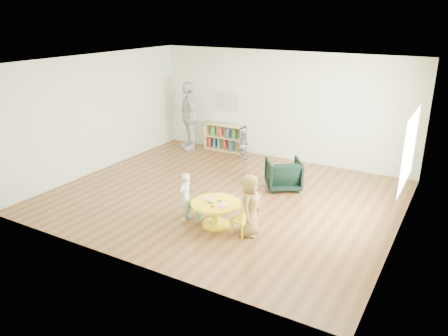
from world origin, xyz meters
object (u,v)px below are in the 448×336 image
(bookshelf, at_px, (225,138))
(toddler, at_px, (243,144))
(activity_table, at_px, (216,210))
(child_right, at_px, (250,205))
(kid_chair_left, at_px, (192,203))
(child_left, at_px, (185,197))
(armchair, at_px, (283,174))
(adult_caretaker, at_px, (189,116))
(kid_chair_right, at_px, (244,220))

(bookshelf, relative_size, toddler, 1.60)
(activity_table, distance_m, child_right, 0.73)
(activity_table, distance_m, bookshelf, 4.63)
(kid_chair_left, distance_m, bookshelf, 4.33)
(activity_table, relative_size, toddler, 1.21)
(child_right, height_order, toddler, child_right)
(activity_table, relative_size, child_left, 0.98)
(kid_chair_left, xyz_separation_m, armchair, (0.95, 2.19, 0.05))
(bookshelf, relative_size, child_right, 1.07)
(kid_chair_left, distance_m, adult_caretaker, 4.51)
(armchair, bearing_deg, child_left, 32.54)
(kid_chair_right, distance_m, child_right, 0.28)
(toddler, distance_m, adult_caretaker, 1.83)
(kid_chair_right, distance_m, armchair, 2.35)
(activity_table, bearing_deg, adult_caretaker, 129.97)
(bookshelf, bearing_deg, activity_table, -62.17)
(child_left, bearing_deg, toddler, -169.73)
(child_right, bearing_deg, bookshelf, 25.99)
(kid_chair_right, xyz_separation_m, child_left, (-1.24, 0.01, 0.16))
(bookshelf, relative_size, adult_caretaker, 0.63)
(kid_chair_right, distance_m, toddler, 4.31)
(activity_table, xyz_separation_m, armchair, (0.38, 2.26, 0.02))
(kid_chair_right, relative_size, adult_caretaker, 0.29)
(kid_chair_left, bearing_deg, adult_caretaker, -165.22)
(bookshelf, bearing_deg, kid_chair_left, -68.47)
(child_right, bearing_deg, adult_caretaker, 36.79)
(kid_chair_right, bearing_deg, kid_chair_left, 98.55)
(kid_chair_left, distance_m, armchair, 2.39)
(kid_chair_left, xyz_separation_m, child_right, (1.26, -0.07, 0.27))
(armchair, bearing_deg, child_right, 63.54)
(toddler, bearing_deg, kid_chair_left, 106.75)
(kid_chair_right, bearing_deg, bookshelf, 49.37)
(child_left, bearing_deg, adult_caretaker, -147.83)
(kid_chair_right, height_order, bookshelf, bookshelf)
(activity_table, bearing_deg, child_right, -0.53)
(kid_chair_left, distance_m, child_right, 1.29)
(child_left, height_order, child_right, child_right)
(armchair, height_order, adult_caretaker, adult_caretaker)
(activity_table, xyz_separation_m, kid_chair_right, (0.62, -0.08, -0.01))
(armchair, xyz_separation_m, adult_caretaker, (-3.50, 1.47, 0.62))
(armchair, bearing_deg, bookshelf, -70.06)
(child_left, bearing_deg, armchair, 155.60)
(kid_chair_right, xyz_separation_m, toddler, (-2.01, 3.81, 0.07))
(armchair, xyz_separation_m, child_left, (-1.00, -2.34, 0.13))
(toddler, relative_size, adult_caretaker, 0.39)
(kid_chair_left, height_order, child_left, child_left)
(armchair, bearing_deg, toddler, -73.91)
(child_left, distance_m, adult_caretaker, 4.58)
(activity_table, xyz_separation_m, toddler, (-1.39, 3.73, 0.06))
(kid_chair_right, bearing_deg, adult_caretaker, 60.23)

